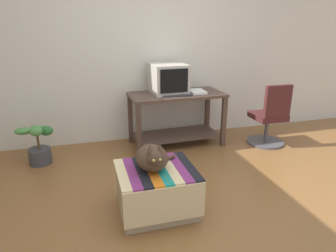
% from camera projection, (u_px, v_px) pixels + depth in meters
% --- Properties ---
extents(ground_plane, '(14.00, 14.00, 0.00)m').
position_uv_depth(ground_plane, '(198.00, 208.00, 2.89)').
color(ground_plane, brown).
extents(back_wall, '(8.00, 0.10, 2.60)m').
position_uv_depth(back_wall, '(148.00, 50.00, 4.34)').
color(back_wall, silver).
rests_on(back_wall, ground_plane).
extents(desk, '(1.31, 0.67, 0.75)m').
position_uv_depth(desk, '(176.00, 110.00, 4.26)').
color(desk, '#4C382D').
rests_on(desk, ground_plane).
extents(tv_monitor, '(0.48, 0.54, 0.39)m').
position_uv_depth(tv_monitor, '(168.00, 79.00, 4.16)').
color(tv_monitor, '#BCB7A8').
rests_on(tv_monitor, desk).
extents(keyboard, '(0.40, 0.15, 0.02)m').
position_uv_depth(keyboard, '(176.00, 95.00, 4.04)').
color(keyboard, '#333338').
rests_on(keyboard, desk).
extents(book, '(0.22, 0.30, 0.03)m').
position_uv_depth(book, '(197.00, 91.00, 4.22)').
color(book, white).
rests_on(book, desk).
extents(ottoman_with_blanket, '(0.70, 0.63, 0.42)m').
position_uv_depth(ottoman_with_blanket, '(156.00, 190.00, 2.80)').
color(ottoman_with_blanket, tan).
rests_on(ottoman_with_blanket, ground_plane).
extents(cat, '(0.41, 0.41, 0.30)m').
position_uv_depth(cat, '(152.00, 158.00, 2.68)').
color(cat, '#473323').
rests_on(cat, ottoman_with_blanket).
extents(potted_plant, '(0.44, 0.36, 0.51)m').
position_uv_depth(potted_plant, '(38.00, 146.00, 3.75)').
color(potted_plant, '#3D3D42').
rests_on(potted_plant, ground_plane).
extents(office_chair, '(0.52, 0.52, 0.89)m').
position_uv_depth(office_chair, '(270.00, 119.00, 4.27)').
color(office_chair, '#4C4C51').
rests_on(office_chair, ground_plane).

